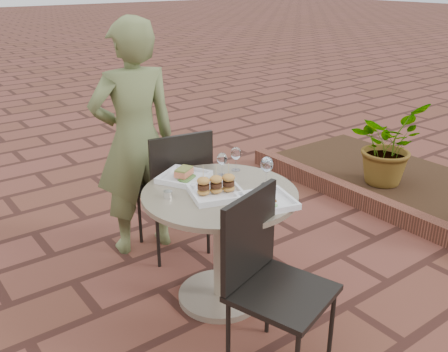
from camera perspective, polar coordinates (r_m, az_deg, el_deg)
ground at (r=3.23m, az=3.14°, el=-13.68°), size 60.00×60.00×0.00m
cafe_table at (r=2.97m, az=-0.47°, el=-6.14°), size 0.90×0.90×0.73m
chair_far at (r=3.44m, az=-5.43°, el=-0.90°), size 0.50×0.50×0.93m
chair_near at (r=2.49m, az=4.91°, el=-10.60°), size 0.55×0.55×0.93m
diner at (r=3.49m, az=-10.15°, el=4.05°), size 0.65×0.48×1.65m
plate_salmon at (r=3.03m, az=-4.57°, el=-0.02°), size 0.36×0.36×0.07m
plate_sliders at (r=2.80m, az=-0.91°, el=-1.44°), size 0.36×0.36×0.18m
plate_tuna at (r=2.72m, az=4.89°, el=-2.83°), size 0.34×0.34×0.03m
wine_glass_right at (r=2.91m, az=4.92°, el=1.24°), size 0.08×0.08×0.18m
wine_glass_mid at (r=3.05m, az=-0.22°, el=1.91°), size 0.06×0.06×0.15m
wine_glass_far at (r=3.13m, az=1.37°, el=2.52°), size 0.07×0.07×0.15m
steel_ramekin at (r=2.80m, az=-6.44°, el=-2.09°), size 0.06×0.06×0.04m
cutlery_set at (r=2.85m, az=5.64°, el=-1.96°), size 0.13×0.20×0.00m
planter_curb at (r=4.41m, az=16.83°, el=-3.12°), size 0.12×3.00×0.15m
mulch_bed at (r=4.97m, az=21.67°, el=-1.42°), size 1.30×3.00×0.06m
potted_plant_a at (r=4.82m, az=18.07°, el=3.50°), size 0.79×0.72×0.75m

